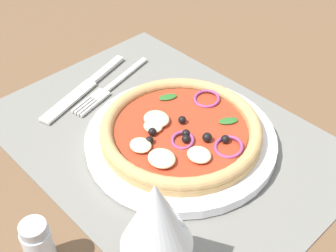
{
  "coord_description": "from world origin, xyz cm",
  "views": [
    {
      "loc": [
        -34.48,
        32.23,
        43.84
      ],
      "look_at": [
        -0.78,
        0.0,
        2.88
      ],
      "focal_mm": 47.92,
      "sensor_mm": 36.0,
      "label": 1
    }
  ],
  "objects_px": {
    "plate": "(181,139)",
    "knife": "(85,88)",
    "pepper_shaker": "(39,245)",
    "pizza": "(181,130)",
    "wine_glass": "(156,219)",
    "fork": "(109,88)"
  },
  "relations": [
    {
      "from": "plate",
      "to": "knife",
      "type": "distance_m",
      "value": 0.2
    },
    {
      "from": "pizza",
      "to": "wine_glass",
      "type": "xyz_separation_m",
      "value": [
        -0.13,
        0.16,
        0.07
      ]
    },
    {
      "from": "fork",
      "to": "pepper_shaker",
      "type": "distance_m",
      "value": 0.32
    },
    {
      "from": "fork",
      "to": "wine_glass",
      "type": "distance_m",
      "value": 0.36
    },
    {
      "from": "knife",
      "to": "pepper_shaker",
      "type": "xyz_separation_m",
      "value": [
        -0.23,
        0.22,
        0.03
      ]
    },
    {
      "from": "pizza",
      "to": "wine_glass",
      "type": "distance_m",
      "value": 0.22
    },
    {
      "from": "wine_glass",
      "to": "pepper_shaker",
      "type": "xyz_separation_m",
      "value": [
        0.1,
        0.08,
        -0.07
      ]
    },
    {
      "from": "plate",
      "to": "knife",
      "type": "bearing_deg",
      "value": 6.39
    },
    {
      "from": "pepper_shaker",
      "to": "pizza",
      "type": "bearing_deg",
      "value": -83.36
    },
    {
      "from": "plate",
      "to": "fork",
      "type": "distance_m",
      "value": 0.17
    },
    {
      "from": "knife",
      "to": "pepper_shaker",
      "type": "distance_m",
      "value": 0.32
    },
    {
      "from": "pizza",
      "to": "fork",
      "type": "distance_m",
      "value": 0.17
    },
    {
      "from": "pizza",
      "to": "knife",
      "type": "distance_m",
      "value": 0.2
    },
    {
      "from": "fork",
      "to": "knife",
      "type": "bearing_deg",
      "value": -56.66
    },
    {
      "from": "plate",
      "to": "knife",
      "type": "relative_size",
      "value": 1.35
    },
    {
      "from": "knife",
      "to": "wine_glass",
      "type": "xyz_separation_m",
      "value": [
        -0.33,
        0.14,
        0.1
      ]
    },
    {
      "from": "plate",
      "to": "pizza",
      "type": "distance_m",
      "value": 0.02
    },
    {
      "from": "plate",
      "to": "pizza",
      "type": "bearing_deg",
      "value": 118.93
    },
    {
      "from": "knife",
      "to": "pizza",
      "type": "bearing_deg",
      "value": 79.83
    },
    {
      "from": "fork",
      "to": "wine_glass",
      "type": "bearing_deg",
      "value": 46.96
    },
    {
      "from": "plate",
      "to": "pizza",
      "type": "height_order",
      "value": "pizza"
    },
    {
      "from": "plate",
      "to": "wine_glass",
      "type": "relative_size",
      "value": 1.79
    }
  ]
}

